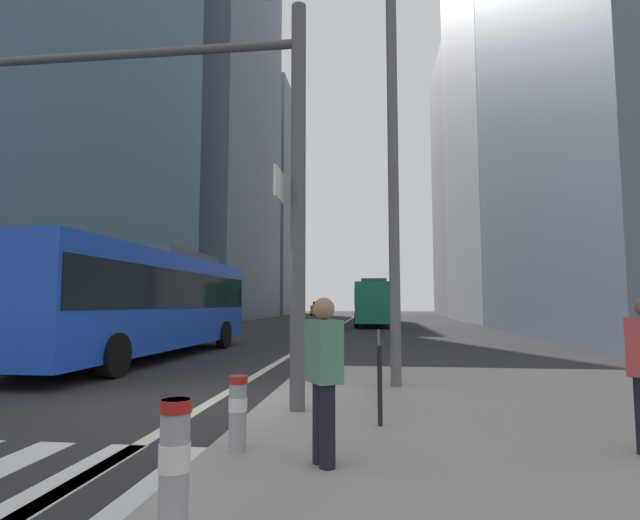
# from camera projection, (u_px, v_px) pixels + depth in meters

# --- Properties ---
(ground_plane) EXTENTS (160.00, 160.00, 0.00)m
(ground_plane) POSITION_uv_depth(u_px,v_px,m) (328.00, 333.00, 27.81)
(ground_plane) COLOR #28282B
(median_island) EXTENTS (9.00, 10.00, 0.15)m
(median_island) POSITION_uv_depth(u_px,v_px,m) (586.00, 423.00, 6.41)
(median_island) COLOR gray
(median_island) RESTS_ON ground
(lane_centre_line) EXTENTS (0.20, 80.00, 0.01)m
(lane_centre_line) POSITION_uv_depth(u_px,v_px,m) (341.00, 325.00, 37.71)
(lane_centre_line) COLOR beige
(lane_centre_line) RESTS_ON ground
(office_tower_left_mid) EXTENTS (12.23, 23.23, 45.18)m
(office_tower_left_mid) POSITION_uv_depth(u_px,v_px,m) (208.00, 119.00, 55.21)
(office_tower_left_mid) COLOR slate
(office_tower_left_mid) RESTS_ON ground
(office_tower_left_far) EXTENTS (11.00, 18.77, 36.16)m
(office_tower_left_far) POSITION_uv_depth(u_px,v_px,m) (262.00, 205.00, 80.89)
(office_tower_left_far) COLOR slate
(office_tower_left_far) RESTS_ON ground
(office_tower_right_mid) EXTENTS (12.42, 18.62, 43.33)m
(office_tower_right_mid) POSITION_uv_depth(u_px,v_px,m) (522.00, 97.00, 47.13)
(office_tower_right_mid) COLOR #9E9EA3
(office_tower_right_mid) RESTS_ON ground
(office_tower_right_far) EXTENTS (10.17, 19.90, 37.50)m
(office_tower_right_far) POSITION_uv_depth(u_px,v_px,m) (477.00, 182.00, 68.39)
(office_tower_right_far) COLOR gray
(office_tower_right_far) RESTS_ON ground
(city_bus_blue_oncoming) EXTENTS (2.89, 11.51, 3.40)m
(city_bus_blue_oncoming) POSITION_uv_depth(u_px,v_px,m) (147.00, 298.00, 14.77)
(city_bus_blue_oncoming) COLOR blue
(city_bus_blue_oncoming) RESTS_ON ground
(city_bus_red_receding) EXTENTS (2.75, 11.12, 3.40)m
(city_bus_red_receding) POSITION_uv_depth(u_px,v_px,m) (374.00, 301.00, 36.84)
(city_bus_red_receding) COLOR #198456
(city_bus_red_receding) RESTS_ON ground
(car_oncoming_mid) EXTENTS (2.18, 4.18, 1.94)m
(car_oncoming_mid) POSITION_uv_depth(u_px,v_px,m) (319.00, 309.00, 67.80)
(car_oncoming_mid) COLOR gold
(car_oncoming_mid) RESTS_ON ground
(car_receding_near) EXTENTS (2.07, 4.17, 1.94)m
(car_receding_near) POSITION_uv_depth(u_px,v_px,m) (376.00, 311.00, 46.99)
(car_receding_near) COLOR silver
(car_receding_near) RESTS_ON ground
(traffic_signal_gantry) EXTENTS (6.57, 0.65, 6.00)m
(traffic_signal_gantry) POSITION_uv_depth(u_px,v_px,m) (156.00, 141.00, 7.43)
(traffic_signal_gantry) COLOR #515156
(traffic_signal_gantry) RESTS_ON median_island
(street_lamp_post) EXTENTS (5.50, 0.32, 8.00)m
(street_lamp_post) POSITION_uv_depth(u_px,v_px,m) (392.00, 114.00, 9.33)
(street_lamp_post) COLOR #56565B
(street_lamp_post) RESTS_ON median_island
(bollard_front) EXTENTS (0.20, 0.20, 0.91)m
(bollard_front) POSITION_uv_depth(u_px,v_px,m) (174.00, 467.00, 2.96)
(bollard_front) COLOR #99999E
(bollard_front) RESTS_ON median_island
(bollard_left) EXTENTS (0.20, 0.20, 0.76)m
(bollard_left) POSITION_uv_depth(u_px,v_px,m) (238.00, 409.00, 4.98)
(bollard_left) COLOR #99999E
(bollard_left) RESTS_ON median_island
(pedestrian_railing) EXTENTS (0.06, 4.00, 0.98)m
(pedestrian_railing) POSITION_uv_depth(u_px,v_px,m) (379.00, 351.00, 7.99)
(pedestrian_railing) COLOR black
(pedestrian_railing) RESTS_ON median_island
(pedestrian_walking) EXTENTS (0.40, 0.45, 1.55)m
(pedestrian_walking) POSITION_uv_depth(u_px,v_px,m) (324.00, 372.00, 4.59)
(pedestrian_walking) COLOR black
(pedestrian_walking) RESTS_ON median_island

